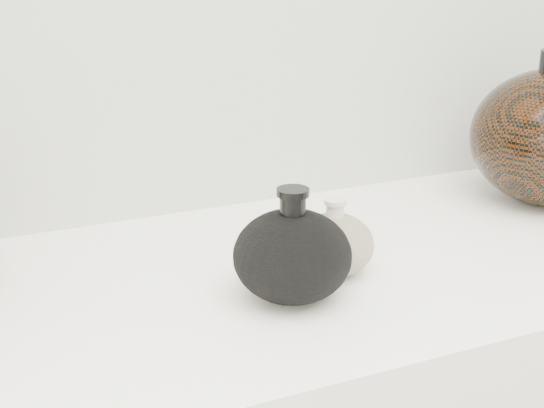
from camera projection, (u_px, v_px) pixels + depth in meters
name	position (u px, v px, depth m)	size (l,w,h in m)	color
black_gourd_vase	(292.00, 255.00, 0.85)	(0.14, 0.14, 0.13)	black
cream_gourd_vase	(334.00, 244.00, 0.92)	(0.13, 0.13, 0.10)	beige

